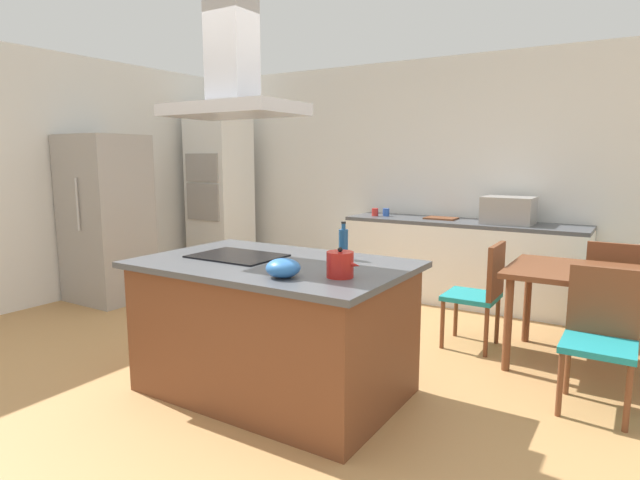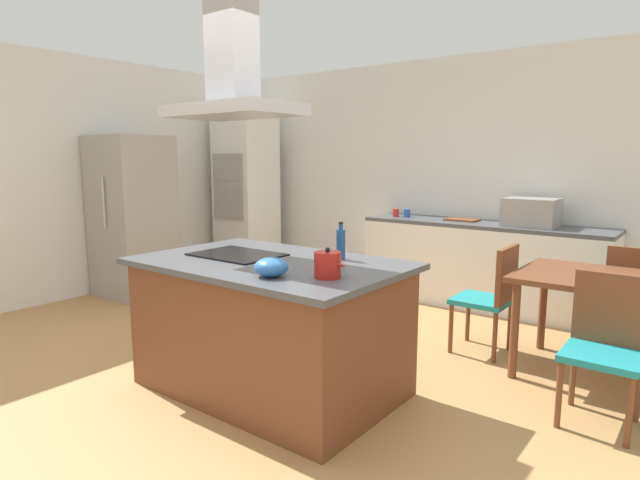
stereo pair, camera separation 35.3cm
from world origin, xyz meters
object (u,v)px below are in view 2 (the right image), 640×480
Objects in this scene: mixing_bowl at (271,267)px; countertop_microwave at (531,212)px; olive_oil_bottle at (341,244)px; cooktop at (237,255)px; chair_facing_back_wall at (636,294)px; tea_kettle at (328,265)px; range_hood at (233,78)px; coffee_mug_blue at (407,213)px; dining_table at (625,291)px; cutting_board at (462,220)px; coffee_mug_red at (396,213)px; chair_facing_island at (606,339)px; chair_at_left_end at (493,293)px; refrigerator at (133,217)px; wall_oven_stack at (246,192)px.

mixing_bowl is 0.40× the size of countertop_microwave.
countertop_microwave is (0.51, 2.55, 0.03)m from olive_oil_bottle.
cooktop is 0.67× the size of chair_facing_back_wall.
range_hood is (-0.92, 0.17, 1.13)m from tea_kettle.
tea_kettle is 0.23× the size of range_hood.
coffee_mug_blue is 3.11m from range_hood.
chair_facing_back_wall reaches higher than dining_table.
cooktop is at bearing -98.54° from cutting_board.
coffee_mug_red and coffee_mug_blue have the same top height.
chair_facing_island is 0.99× the size of range_hood.
coffee_mug_blue is (-1.12, 3.04, -0.03)m from tea_kettle.
countertop_microwave reaches higher than tea_kettle.
range_hood is (-0.66, -0.33, 1.09)m from olive_oil_bottle.
chair_at_left_end is at bearing -85.35° from countertop_microwave.
tea_kettle is 1.46m from range_hood.
mixing_bowl reaches higher than chair_facing_island.
refrigerator is at bearing -140.80° from coffee_mug_red.
range_hood is (2.67, -0.91, 1.19)m from refrigerator.
refrigerator is (-3.11, -2.02, 0.00)m from cutting_board.
chair_at_left_end is (1.48, -1.31, -0.44)m from coffee_mug_blue.
cooktop is 3.15m from chair_facing_back_wall.
mixing_bowl is at bearing -27.95° from range_hood.
mixing_bowl is 2.47m from dining_table.
tea_kettle is 0.33m from mixing_bowl.
coffee_mug_blue is 3.15m from refrigerator.
chair_at_left_end is at bearing -58.46° from cutting_board.
wall_oven_stack reaches higher than chair_facing_island.
cooktop is at bearing -134.51° from chair_facing_back_wall.
wall_oven_stack reaches higher than refrigerator.
chair_facing_island reaches higher than dining_table.
refrigerator is 5.06m from chair_facing_back_wall.
range_hood reaches higher than chair_facing_back_wall.
refrigerator is (-2.35, -1.91, -0.03)m from coffee_mug_red.
countertop_microwave is 5.56× the size of coffee_mug_blue.
countertop_microwave is 0.27× the size of refrigerator.
coffee_mug_blue is at bearing 94.08° from cooktop.
olive_oil_bottle reaches higher than chair_at_left_end.
refrigerator is (-0.08, -1.73, -0.19)m from wall_oven_stack.
coffee_mug_blue is 0.10× the size of chair_facing_back_wall.
cooktop reaches higher than dining_table.
wall_oven_stack reaches higher than chair_at_left_end.
tea_kettle is at bearing -118.06° from chair_facing_back_wall.
refrigerator reaches higher than olive_oil_bottle.
olive_oil_bottle is 0.28× the size of chair_facing_back_wall.
tea_kettle is 1.83m from chair_at_left_end.
mixing_bowl is 3.32m from coffee_mug_blue.
dining_table is at bearing -52.13° from countertop_microwave.
coffee_mug_blue is at bearing 151.36° from dining_table.
countertop_microwave reaches higher than mixing_bowl.
chair_at_left_end is at bearing 63.46° from olive_oil_bottle.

